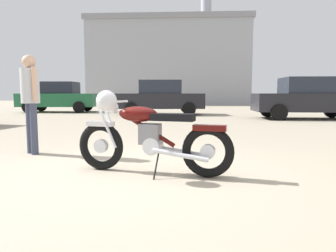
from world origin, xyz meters
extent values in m
plane|color=tan|center=(0.00, 0.00, 0.00)|extent=(80.00, 80.00, 0.00)
torus|color=black|center=(-0.31, 0.21, 0.32)|extent=(0.65, 0.24, 0.64)
cylinder|color=silver|center=(-0.31, 0.21, 0.32)|extent=(0.19, 0.12, 0.18)
torus|color=black|center=(1.10, -0.09, 0.32)|extent=(0.65, 0.24, 0.64)
cylinder|color=silver|center=(1.10, -0.09, 0.32)|extent=(0.19, 0.12, 0.18)
cube|color=silver|center=(-0.31, 0.21, 0.62)|extent=(0.38, 0.20, 0.06)
cube|color=#4C0C0A|center=(1.12, -0.10, 0.61)|extent=(0.42, 0.21, 0.07)
cylinder|color=silver|center=(-0.20, 0.11, 0.60)|extent=(0.29, 0.09, 0.58)
cylinder|color=silver|center=(-0.17, 0.26, 0.60)|extent=(0.29, 0.09, 0.58)
sphere|color=silver|center=(-0.14, 0.17, 0.85)|extent=(0.17, 0.17, 0.17)
cylinder|color=silver|center=(-0.06, 0.16, 0.92)|extent=(0.16, 0.61, 0.03)
sphere|color=silver|center=(-0.13, -0.14, 0.94)|extent=(0.25, 0.25, 0.25)
cylinder|color=#4C0C0A|center=(0.33, 0.07, 0.58)|extent=(0.75, 0.21, 0.47)
ellipsoid|color=#4C0C0A|center=(0.22, 0.10, 0.76)|extent=(0.55, 0.32, 0.20)
cube|color=black|center=(0.67, 0.00, 0.73)|extent=(0.57, 0.31, 0.09)
cube|color=slate|center=(0.37, 0.06, 0.51)|extent=(0.29, 0.23, 0.26)
cylinder|color=silver|center=(0.41, 0.05, 0.36)|extent=(0.26, 0.24, 0.22)
cylinder|color=silver|center=(0.76, -0.12, 0.28)|extent=(0.70, 0.21, 0.14)
cylinder|color=silver|center=(0.81, 0.07, 0.28)|extent=(0.70, 0.21, 0.14)
cylinder|color=black|center=(0.48, -0.13, 0.16)|extent=(0.07, 0.24, 0.33)
cylinder|color=#383D51|center=(-1.72, 1.14, 0.43)|extent=(0.12, 0.12, 0.86)
cylinder|color=#383D51|center=(-1.86, 1.26, 0.43)|extent=(0.12, 0.12, 0.86)
cylinder|color=#B2B2B7|center=(-1.79, 1.20, 1.15)|extent=(0.30, 0.30, 0.58)
cylinder|color=tan|center=(-1.65, 1.08, 1.18)|extent=(0.08, 0.08, 0.55)
cylinder|color=tan|center=(-1.93, 1.33, 1.18)|extent=(0.08, 0.08, 0.55)
sphere|color=tan|center=(-1.79, 1.20, 1.55)|extent=(0.22, 0.22, 0.22)
cylinder|color=black|center=(4.28, 8.14, 0.31)|extent=(0.62, 0.20, 0.62)
cylinder|color=black|center=(4.27, 9.86, 0.31)|extent=(0.62, 0.20, 0.62)
cylinder|color=black|center=(6.97, 9.87, 0.31)|extent=(0.62, 0.20, 0.62)
cube|color=black|center=(5.63, 9.01, 0.67)|extent=(4.20, 1.73, 0.72)
cube|color=#232833|center=(5.63, 9.01, 1.35)|extent=(2.00, 1.56, 0.64)
cylinder|color=black|center=(-1.84, 10.30, 0.31)|extent=(0.63, 0.25, 0.62)
cylinder|color=black|center=(-1.98, 12.01, 0.31)|extent=(0.63, 0.25, 0.62)
cylinder|color=black|center=(0.85, 10.52, 0.31)|extent=(0.63, 0.25, 0.62)
cylinder|color=black|center=(0.71, 12.23, 0.31)|extent=(0.63, 0.25, 0.62)
cube|color=black|center=(-0.56, 11.26, 0.67)|extent=(4.33, 2.06, 0.72)
cube|color=#232833|center=(-0.56, 11.26, 1.35)|extent=(2.12, 1.72, 0.64)
cylinder|color=black|center=(-5.13, 13.86, 0.31)|extent=(0.63, 0.25, 0.62)
cylinder|color=black|center=(-5.00, 12.15, 0.31)|extent=(0.63, 0.25, 0.62)
cylinder|color=black|center=(-7.82, 13.65, 0.31)|extent=(0.63, 0.25, 0.62)
cylinder|color=black|center=(-7.69, 11.94, 0.31)|extent=(0.63, 0.25, 0.62)
cube|color=#23663D|center=(-6.41, 12.90, 0.67)|extent=(4.32, 2.04, 0.72)
cube|color=#232833|center=(-6.41, 12.90, 1.35)|extent=(2.12, 1.71, 0.64)
cube|color=#9EA0A8|center=(-1.25, 30.01, 3.86)|extent=(15.35, 11.72, 7.72)
cube|color=gray|center=(-1.25, 30.01, 7.97)|extent=(15.65, 12.03, 0.50)
camera|label=1|loc=(0.88, -3.78, 1.02)|focal=32.78mm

